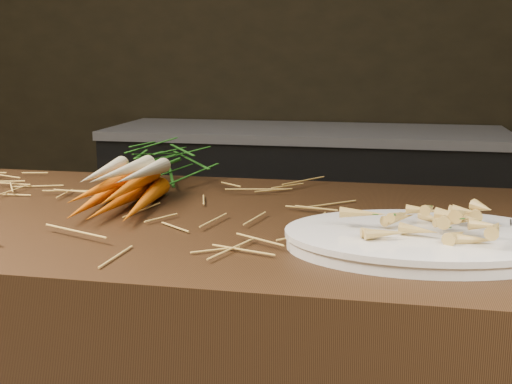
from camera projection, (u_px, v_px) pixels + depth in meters
back_counter at (304, 216)px, 3.05m from camera, size 1.82×0.62×0.84m
straw_bedding at (24, 202)px, 1.20m from camera, size 1.40×0.60×0.02m
root_veg_bunch at (147, 171)px, 1.30m from camera, size 0.18×0.51×0.10m
serving_platter at (425, 242)px, 0.94m from camera, size 0.43×0.32×0.02m
roasted_veg_heap at (426, 220)px, 0.93m from camera, size 0.21×0.17×0.05m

